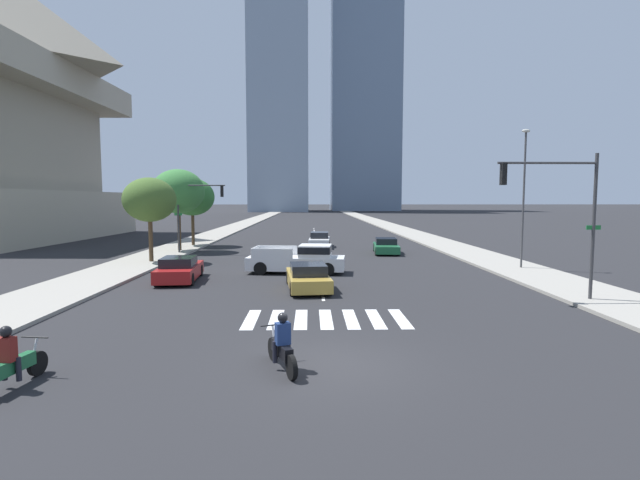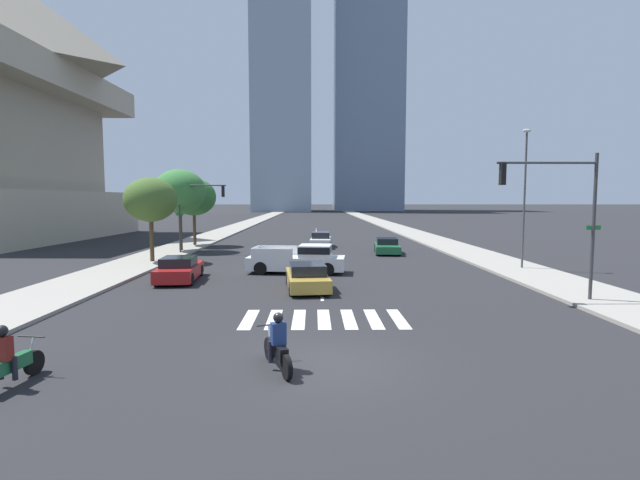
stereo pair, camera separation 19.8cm
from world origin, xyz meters
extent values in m
plane|color=#232326|center=(0.00, 0.00, 0.00)|extent=(800.00, 800.00, 0.00)
cube|color=gray|center=(12.10, 30.00, 0.07)|extent=(4.00, 260.00, 0.15)
cube|color=gray|center=(-12.10, 30.00, 0.07)|extent=(4.00, 260.00, 0.15)
cube|color=silver|center=(-2.70, 4.64, 0.00)|extent=(0.45, 2.83, 0.01)
cube|color=silver|center=(-1.80, 4.64, 0.00)|extent=(0.45, 2.83, 0.01)
cube|color=silver|center=(-0.90, 4.64, 0.00)|extent=(0.45, 2.83, 0.01)
cube|color=silver|center=(0.00, 4.64, 0.00)|extent=(0.45, 2.83, 0.01)
cube|color=silver|center=(0.90, 4.64, 0.00)|extent=(0.45, 2.83, 0.01)
cube|color=silver|center=(1.80, 4.64, 0.00)|extent=(0.45, 2.83, 0.01)
cube|color=silver|center=(2.70, 4.64, 0.00)|extent=(0.45, 2.83, 0.01)
cube|color=silver|center=(0.00, 8.64, 0.00)|extent=(0.14, 2.00, 0.01)
cube|color=silver|center=(0.00, 12.64, 0.00)|extent=(0.14, 2.00, 0.01)
cube|color=silver|center=(0.00, 16.64, 0.00)|extent=(0.14, 2.00, 0.01)
cube|color=silver|center=(0.00, 20.64, 0.00)|extent=(0.14, 2.00, 0.01)
cube|color=silver|center=(0.00, 24.64, 0.00)|extent=(0.14, 2.00, 0.01)
cube|color=silver|center=(0.00, 28.64, 0.00)|extent=(0.14, 2.00, 0.01)
cube|color=silver|center=(0.00, 32.64, 0.00)|extent=(0.14, 2.00, 0.01)
cube|color=silver|center=(0.00, 36.64, 0.00)|extent=(0.14, 2.00, 0.01)
cube|color=silver|center=(0.00, 40.64, 0.00)|extent=(0.14, 2.00, 0.01)
cube|color=silver|center=(0.00, 44.64, 0.00)|extent=(0.14, 2.00, 0.01)
cube|color=silver|center=(0.00, 48.64, 0.00)|extent=(0.14, 2.00, 0.01)
cube|color=silver|center=(0.00, 52.64, 0.00)|extent=(0.14, 2.00, 0.01)
cube|color=silver|center=(0.00, 56.64, 0.00)|extent=(0.14, 2.00, 0.01)
cylinder|color=black|center=(-7.27, -0.62, 0.30)|extent=(0.20, 0.61, 0.60)
cube|color=#1E6038|center=(-7.38, -1.43, 0.52)|extent=(0.40, 1.33, 0.32)
cylinder|color=#B2B2B7|center=(-7.28, -0.72, 0.60)|extent=(0.10, 0.32, 0.67)
cylinder|color=black|center=(-7.27, -0.67, 0.97)|extent=(0.70, 0.13, 0.04)
cube|color=maroon|center=(-7.39, -1.53, 0.96)|extent=(0.39, 0.29, 0.55)
sphere|color=black|center=(-7.39, -1.53, 1.36)|extent=(0.26, 0.26, 0.26)
cylinder|color=black|center=(-7.56, -1.41, 0.47)|extent=(0.14, 0.14, 0.55)
cylinder|color=black|center=(-7.20, -1.46, 0.47)|extent=(0.14, 0.14, 0.55)
cylinder|color=black|center=(-1.57, 0.37, 0.30)|extent=(0.33, 0.60, 0.60)
cylinder|color=black|center=(-1.02, -1.03, 0.30)|extent=(0.33, 0.60, 0.60)
cube|color=black|center=(-1.29, -0.33, 0.52)|extent=(0.65, 1.20, 0.32)
cylinder|color=#B2B2B7|center=(-1.53, 0.28, 0.60)|extent=(0.17, 0.32, 0.67)
cylinder|color=black|center=(-1.55, 0.33, 0.97)|extent=(0.66, 0.29, 0.04)
cube|color=navy|center=(-1.26, -0.42, 0.96)|extent=(0.42, 0.35, 0.55)
sphere|color=black|center=(-1.26, -0.42, 1.36)|extent=(0.26, 0.26, 0.26)
cylinder|color=black|center=(-1.46, -0.39, 0.47)|extent=(0.16, 0.16, 0.55)
cylinder|color=black|center=(-1.13, -0.26, 0.47)|extent=(0.16, 0.16, 0.55)
cube|color=silver|center=(-1.39, 15.24, 0.59)|extent=(5.84, 2.59, 0.75)
cube|color=silver|center=(-0.27, 15.12, 1.32)|extent=(2.00, 2.02, 0.70)
cube|color=black|center=(-0.27, 15.12, 1.40)|extent=(2.02, 2.06, 0.39)
cube|color=silver|center=(-2.53, 16.33, 1.25)|extent=(2.37, 0.33, 0.55)
cube|color=silver|center=(-2.73, 14.43, 1.25)|extent=(2.37, 0.33, 0.55)
cube|color=silver|center=(-3.81, 15.51, 1.25)|extent=(0.28, 1.91, 0.55)
cylinder|color=black|center=(0.62, 15.93, 0.38)|extent=(0.78, 0.34, 0.76)
cylinder|color=black|center=(0.43, 14.15, 0.38)|extent=(0.78, 0.34, 0.76)
cylinder|color=black|center=(-3.21, 16.34, 0.38)|extent=(0.78, 0.34, 0.76)
cylinder|color=black|center=(-3.40, 14.56, 0.38)|extent=(0.78, 0.34, 0.76)
cube|color=#1E6038|center=(5.52, 25.17, 0.44)|extent=(2.25, 4.71, 0.57)
cube|color=black|center=(5.54, 25.39, 0.97)|extent=(1.81, 2.19, 0.48)
cylinder|color=black|center=(6.21, 23.54, 0.32)|extent=(0.28, 0.66, 0.64)
cylinder|color=black|center=(4.55, 23.69, 0.32)|extent=(0.28, 0.66, 0.64)
cylinder|color=black|center=(6.49, 26.64, 0.32)|extent=(0.28, 0.66, 0.64)
cylinder|color=black|center=(4.83, 26.79, 0.32)|extent=(0.28, 0.66, 0.64)
cube|color=#B28E38|center=(-0.68, 10.33, 0.46)|extent=(2.29, 4.64, 0.59)
cube|color=black|center=(-0.66, 10.10, 1.01)|extent=(1.82, 2.17, 0.51)
cylinder|color=black|center=(-1.67, 11.76, 0.32)|extent=(0.28, 0.66, 0.64)
cylinder|color=black|center=(0.00, 11.93, 0.32)|extent=(0.28, 0.66, 0.64)
cylinder|color=black|center=(-1.36, 8.73, 0.32)|extent=(0.28, 0.66, 0.64)
cylinder|color=black|center=(0.30, 8.89, 0.32)|extent=(0.28, 0.66, 0.64)
cube|color=silver|center=(0.29, 30.10, 0.49)|extent=(2.01, 4.42, 0.66)
cube|color=black|center=(0.30, 30.32, 1.09)|extent=(1.67, 2.03, 0.54)
cylinder|color=black|center=(1.02, 28.59, 0.32)|extent=(0.25, 0.65, 0.64)
cylinder|color=black|center=(-0.60, 28.67, 0.32)|extent=(0.25, 0.65, 0.64)
cylinder|color=black|center=(1.17, 31.53, 0.32)|extent=(0.25, 0.65, 0.64)
cylinder|color=black|center=(-0.44, 31.61, 0.32)|extent=(0.25, 0.65, 0.64)
cube|color=maroon|center=(-7.49, 12.74, 0.49)|extent=(2.20, 4.53, 0.66)
cube|color=black|center=(-7.48, 12.52, 1.06)|extent=(1.79, 2.10, 0.48)
cylinder|color=black|center=(-8.45, 14.17, 0.32)|extent=(0.27, 0.66, 0.64)
cylinder|color=black|center=(-6.77, 14.30, 0.32)|extent=(0.27, 0.66, 0.64)
cylinder|color=black|center=(-8.22, 11.18, 0.32)|extent=(0.27, 0.66, 0.64)
cylinder|color=black|center=(-6.54, 11.32, 0.32)|extent=(0.27, 0.66, 0.64)
cylinder|color=#333335|center=(11.20, 7.16, 3.18)|extent=(0.14, 0.14, 6.05)
cylinder|color=#333335|center=(9.15, 7.16, 5.80)|extent=(4.10, 0.10, 0.10)
cube|color=black|center=(7.35, 7.16, 5.35)|extent=(0.20, 0.28, 0.90)
sphere|color=red|center=(7.35, 7.16, 5.65)|extent=(0.18, 0.18, 0.18)
sphere|color=orange|center=(7.35, 7.16, 5.35)|extent=(0.18, 0.18, 0.18)
sphere|color=green|center=(7.35, 7.16, 5.05)|extent=(0.18, 0.18, 0.18)
cube|color=#19662D|center=(11.20, 7.16, 3.15)|extent=(0.60, 0.04, 0.18)
cylinder|color=#333335|center=(-10.90, 24.89, 2.98)|extent=(0.14, 0.14, 5.66)
cylinder|color=#333335|center=(-9.05, 24.89, 5.41)|extent=(3.69, 0.10, 0.10)
cube|color=black|center=(-7.45, 24.89, 4.96)|extent=(0.20, 0.28, 0.90)
sphere|color=red|center=(-7.45, 24.89, 5.26)|extent=(0.18, 0.18, 0.18)
sphere|color=orange|center=(-7.45, 24.89, 4.96)|extent=(0.18, 0.18, 0.18)
sphere|color=green|center=(-7.45, 24.89, 4.66)|extent=(0.18, 0.18, 0.18)
cube|color=#19662D|center=(-10.90, 24.89, 3.15)|extent=(0.60, 0.04, 0.18)
cylinder|color=#3F3F42|center=(12.40, 16.22, 4.23)|extent=(0.12, 0.12, 8.16)
ellipsoid|color=beige|center=(12.40, 16.22, 8.41)|extent=(0.50, 0.24, 0.20)
cylinder|color=#4C3823|center=(-11.30, 19.60, 1.53)|extent=(0.28, 0.28, 2.75)
ellipsoid|color=#426028|center=(-11.30, 19.60, 4.30)|extent=(3.48, 3.48, 2.96)
cylinder|color=#4C3823|center=(-11.30, 26.49, 1.71)|extent=(0.28, 0.28, 3.13)
ellipsoid|color=#387538|center=(-11.30, 26.49, 4.97)|extent=(4.22, 4.22, 3.59)
cylinder|color=#4C3823|center=(-11.30, 30.97, 1.55)|extent=(0.28, 0.28, 2.80)
ellipsoid|color=#2D662D|center=(-11.30, 30.97, 4.54)|extent=(3.99, 3.99, 3.39)
cube|color=#8C9EB2|center=(-11.48, 162.16, 56.26)|extent=(20.67, 29.76, 112.53)
cube|color=slate|center=(20.61, 173.91, 45.79)|extent=(25.89, 24.69, 91.58)
camera|label=1|loc=(-0.57, -11.89, 4.31)|focal=26.19mm
camera|label=2|loc=(-0.37, -11.90, 4.31)|focal=26.19mm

